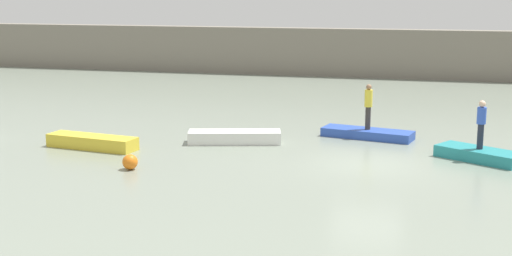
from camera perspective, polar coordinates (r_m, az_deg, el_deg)
The scene contains 9 objects.
ground_plane at distance 25.25m, azimuth 8.95°, elevation -2.89°, with size 120.00×120.00×0.00m, color gray.
embankment_wall at distance 49.24m, azimuth 11.92°, elevation 5.82°, with size 80.00×1.20×3.28m, color gray.
rowboat_yellow at distance 28.06m, azimuth -12.98°, elevation -1.09°, with size 3.64×0.94×0.50m, color gold.
rowboat_white at distance 28.25m, azimuth -1.73°, elevation -0.73°, with size 3.65×1.01×0.49m, color white.
rowboat_blue at distance 29.59m, azimuth 8.91°, elevation -0.44°, with size 3.70×1.12×0.36m, color #2B4CAD.
rowboat_teal at distance 26.68m, azimuth 17.43°, elevation -2.05°, with size 3.02×1.18×0.42m, color teal.
person_blue_shirt at distance 26.44m, azimuth 17.58°, elevation 0.47°, with size 0.32×0.32×1.75m.
person_yellow_shirt at distance 29.37m, azimuth 8.98°, elevation 1.89°, with size 0.32×0.32×1.87m.
mooring_buoy at distance 24.56m, azimuth -10.04°, elevation -2.69°, with size 0.53×0.53×0.53m, color orange.
Camera 1 is at (2.29, -24.39, 6.12)m, focal length 49.99 mm.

